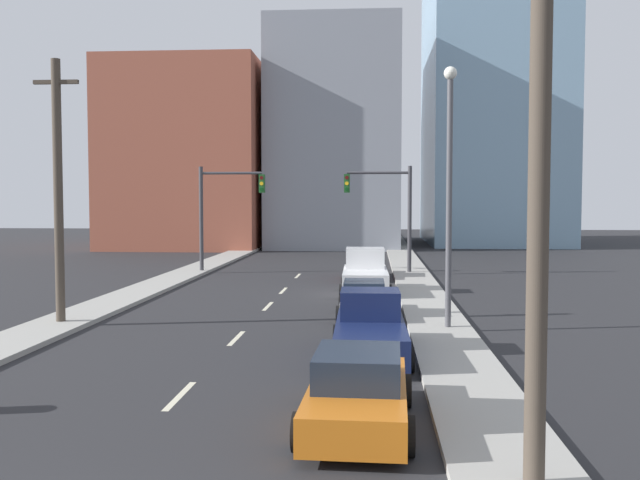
% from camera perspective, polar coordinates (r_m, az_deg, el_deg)
% --- Properties ---
extents(sidewalk_left, '(2.16, 88.19, 0.17)m').
position_cam_1_polar(sidewalk_left, '(52.81, -7.83, -1.54)').
color(sidewalk_left, '#9E9B93').
rests_on(sidewalk_left, ground).
extents(sidewalk_right, '(2.16, 88.19, 0.17)m').
position_cam_1_polar(sidewalk_right, '(51.70, 6.77, -1.63)').
color(sidewalk_right, '#9E9B93').
rests_on(sidewalk_right, ground).
extents(lane_stripe_at_8m, '(0.16, 2.40, 0.01)m').
position_cam_1_polar(lane_stripe_at_8m, '(16.91, -11.14, -12.12)').
color(lane_stripe_at_8m, beige).
rests_on(lane_stripe_at_8m, ground).
extents(lane_stripe_at_15m, '(0.16, 2.40, 0.01)m').
position_cam_1_polar(lane_stripe_at_15m, '(23.32, -6.70, -7.81)').
color(lane_stripe_at_15m, beige).
rests_on(lane_stripe_at_15m, ground).
extents(lane_stripe_at_22m, '(0.16, 2.40, 0.01)m').
position_cam_1_polar(lane_stripe_at_22m, '(30.05, -4.18, -5.30)').
color(lane_stripe_at_22m, beige).
rests_on(lane_stripe_at_22m, ground).
extents(lane_stripe_at_27m, '(0.16, 2.40, 0.01)m').
position_cam_1_polar(lane_stripe_at_27m, '(35.08, -2.95, -4.06)').
color(lane_stripe_at_27m, beige).
rests_on(lane_stripe_at_27m, ground).
extents(lane_stripe_at_34m, '(0.16, 2.40, 0.01)m').
position_cam_1_polar(lane_stripe_at_34m, '(41.79, -1.79, -2.88)').
color(lane_stripe_at_34m, beige).
rests_on(lane_stripe_at_34m, ground).
extents(building_brick_left, '(14.00, 16.00, 16.93)m').
position_cam_1_polar(building_brick_left, '(69.38, -10.13, 6.51)').
color(building_brick_left, '#9E513D').
rests_on(building_brick_left, ground).
extents(building_office_center, '(12.00, 20.00, 20.57)m').
position_cam_1_polar(building_office_center, '(71.44, 1.36, 7.93)').
color(building_office_center, gray).
rests_on(building_office_center, ground).
extents(building_glass_right, '(13.00, 20.00, 36.15)m').
position_cam_1_polar(building_glass_right, '(77.29, 13.55, 13.31)').
color(building_glass_right, '#7A9EB7').
rests_on(building_glass_right, ground).
extents(traffic_signal_left, '(4.02, 0.35, 6.46)m').
position_cam_1_polar(traffic_signal_left, '(43.53, -8.10, 2.80)').
color(traffic_signal_left, '#38383D').
rests_on(traffic_signal_left, ground).
extents(traffic_signal_right, '(4.02, 0.35, 6.46)m').
position_cam_1_polar(traffic_signal_right, '(42.54, 5.72, 2.81)').
color(traffic_signal_right, '#38383D').
rests_on(traffic_signal_right, ground).
extents(utility_pole_right_near, '(1.60, 0.32, 10.66)m').
position_cam_1_polar(utility_pole_right_near, '(11.06, 17.18, 8.23)').
color(utility_pole_right_near, '#473D33').
rests_on(utility_pole_right_near, ground).
extents(utility_pole_left_mid, '(1.60, 0.32, 9.35)m').
position_cam_1_polar(utility_pole_left_mid, '(26.65, -20.21, 3.76)').
color(utility_pole_left_mid, '#473D33').
rests_on(utility_pole_left_mid, ground).
extents(street_lamp, '(0.44, 0.44, 8.88)m').
position_cam_1_polar(street_lamp, '(24.27, 10.31, 4.72)').
color(street_lamp, '#4C4C51').
rests_on(street_lamp, ground).
extents(sedan_orange, '(2.27, 4.84, 1.52)m').
position_cam_1_polar(sedan_orange, '(14.27, 3.05, -12.07)').
color(sedan_orange, orange).
rests_on(sedan_orange, ground).
extents(pickup_truck_navy, '(2.28, 5.30, 1.83)m').
position_cam_1_polar(pickup_truck_navy, '(20.43, 4.04, -7.24)').
color(pickup_truck_navy, '#141E47').
rests_on(pickup_truck_navy, ground).
extents(sedan_gray, '(2.02, 4.39, 1.42)m').
position_cam_1_polar(sedan_gray, '(26.95, 3.54, -4.90)').
color(sedan_gray, slate).
rests_on(sedan_gray, ground).
extents(pickup_truck_white, '(2.41, 5.26, 2.16)m').
position_cam_1_polar(pickup_truck_white, '(33.67, 3.63, -2.88)').
color(pickup_truck_white, silver).
rests_on(pickup_truck_white, ground).
extents(sedan_maroon, '(2.33, 4.89, 1.51)m').
position_cam_1_polar(sedan_maroon, '(40.52, 3.57, -2.10)').
color(sedan_maroon, maroon).
rests_on(sedan_maroon, ground).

